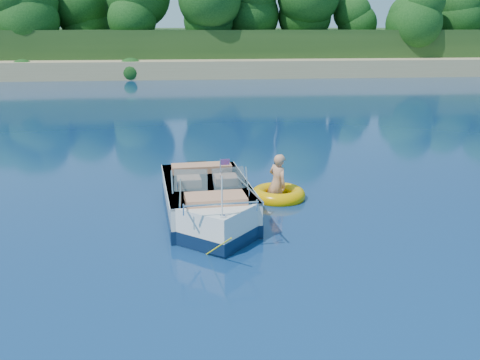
{
  "coord_description": "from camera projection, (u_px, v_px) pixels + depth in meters",
  "views": [
    {
      "loc": [
        -1.9,
        -11.29,
        4.34
      ],
      "look_at": [
        -0.57,
        0.72,
        0.85
      ],
      "focal_mm": 40.0,
      "sensor_mm": 36.0,
      "label": 1
    }
  ],
  "objects": [
    {
      "name": "ground",
      "position": [
        268.0,
        224.0,
        12.19
      ],
      "size": [
        160.0,
        160.0,
        0.0
      ],
      "primitive_type": "plane",
      "color": "#0A1C46",
      "rests_on": "ground"
    },
    {
      "name": "shoreline",
      "position": [
        193.0,
        52.0,
        72.81
      ],
      "size": [
        170.0,
        59.0,
        6.0
      ],
      "color": "#9F8C5C",
      "rests_on": "ground"
    },
    {
      "name": "treeline",
      "position": [
        199.0,
        12.0,
        49.82
      ],
      "size": [
        150.0,
        7.12,
        8.19
      ],
      "color": "black",
      "rests_on": "ground"
    },
    {
      "name": "motorboat",
      "position": [
        209.0,
        204.0,
        12.41
      ],
      "size": [
        2.22,
        5.46,
        1.82
      ],
      "rotation": [
        0.0,
        0.0,
        0.08
      ],
      "color": "white",
      "rests_on": "ground"
    },
    {
      "name": "tow_tube",
      "position": [
        278.0,
        195.0,
        13.95
      ],
      "size": [
        1.51,
        1.51,
        0.38
      ],
      "rotation": [
        0.0,
        0.0,
        -0.06
      ],
      "color": "#EEA800",
      "rests_on": "ground"
    },
    {
      "name": "boy",
      "position": [
        276.0,
        198.0,
        14.0
      ],
      "size": [
        0.81,
        0.94,
        1.71
      ],
      "primitive_type": "imported",
      "rotation": [
        0.0,
        -0.17,
        2.17
      ],
      "color": "tan",
      "rests_on": "ground"
    }
  ]
}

